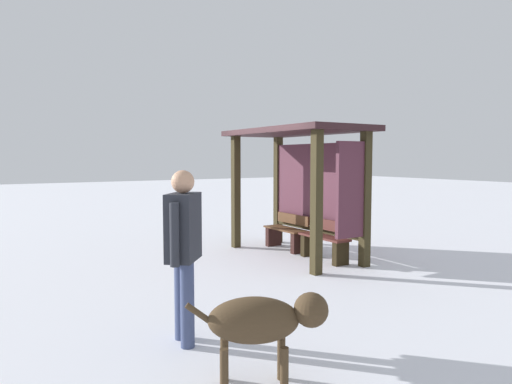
# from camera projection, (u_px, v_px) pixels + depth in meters

# --- Properties ---
(ground_plane) EXTENTS (60.00, 60.00, 0.00)m
(ground_plane) POSITION_uv_depth(u_px,v_px,m) (294.00, 256.00, 8.91)
(ground_plane) COLOR white
(bus_shelter) EXTENTS (3.12, 1.51, 2.44)m
(bus_shelter) POSITION_uv_depth(u_px,v_px,m) (305.00, 164.00, 8.79)
(bus_shelter) COLOR #352D19
(bus_shelter) RESTS_ON ground
(bench_left_inside) EXTENTS (1.11, 0.40, 0.72)m
(bench_left_inside) POSITION_uv_depth(u_px,v_px,m) (287.00, 234.00, 9.54)
(bench_left_inside) COLOR #56361F
(bench_left_inside) RESTS_ON ground
(bench_center_inside) EXTENTS (1.11, 0.34, 0.74)m
(bench_center_inside) POSITION_uv_depth(u_px,v_px,m) (325.00, 242.00, 8.50)
(bench_center_inside) COLOR #512621
(bench_center_inside) RESTS_ON ground
(person_walking) EXTENTS (0.55, 0.49, 1.77)m
(person_walking) POSITION_uv_depth(u_px,v_px,m) (183.00, 242.00, 4.65)
(person_walking) COLOR #282A32
(person_walking) RESTS_ON ground
(dog) EXTENTS (0.70, 1.07, 0.78)m
(dog) POSITION_uv_depth(u_px,v_px,m) (264.00, 321.00, 3.79)
(dog) COLOR #493622
(dog) RESTS_ON ground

